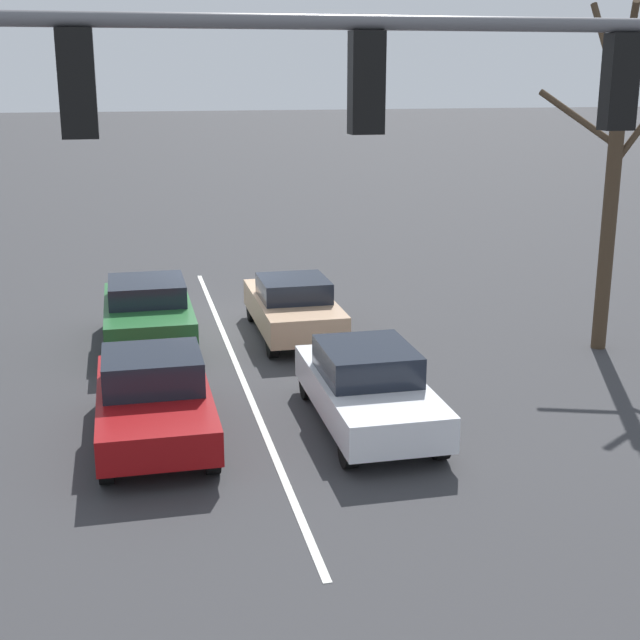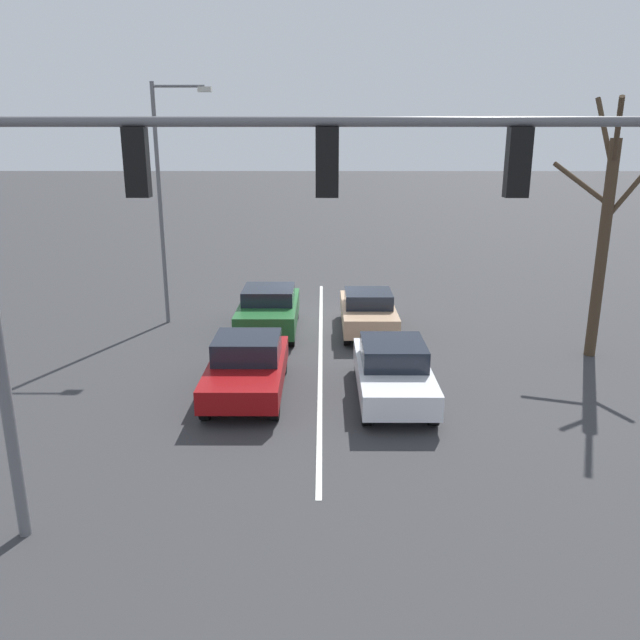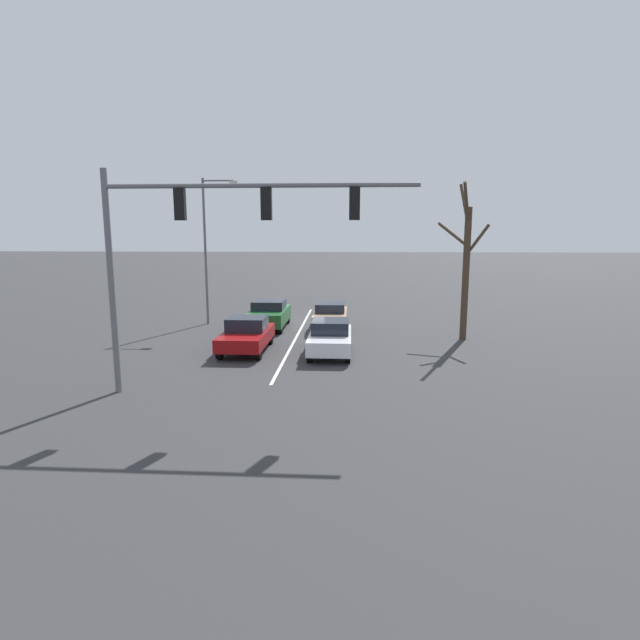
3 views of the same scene
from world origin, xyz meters
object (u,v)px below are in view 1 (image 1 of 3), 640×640
at_px(traffic_signal_gantry, 162,172).
at_px(car_darkgreen_midlane_second, 148,313).
at_px(bare_tree_near, 610,184).
at_px(car_tan_leftlane_second, 293,306).
at_px(car_white_leftlane_front, 368,387).
at_px(car_maroon_midlane_front, 154,397).

bearing_deg(traffic_signal_gantry, car_darkgreen_midlane_second, -90.27).
bearing_deg(bare_tree_near, car_tan_leftlane_second, -19.93).
bearing_deg(traffic_signal_gantry, bare_tree_near, -137.68).
bearing_deg(car_tan_leftlane_second, car_darkgreen_midlane_second, 0.25).
bearing_deg(car_white_leftlane_front, car_maroon_midlane_front, -3.44).
distance_m(traffic_signal_gantry, bare_tree_near, 13.58).
bearing_deg(traffic_signal_gantry, car_white_leftlane_front, -122.29).
xyz_separation_m(car_maroon_midlane_front, bare_tree_near, (-10.03, -3.09, 2.97)).
height_order(car_white_leftlane_front, bare_tree_near, bare_tree_near).
relative_size(car_maroon_midlane_front, car_white_leftlane_front, 0.98).
height_order(car_maroon_midlane_front, car_darkgreen_midlane_second, car_darkgreen_midlane_second).
xyz_separation_m(car_darkgreen_midlane_second, bare_tree_near, (-9.93, 2.37, 2.94)).
height_order(car_darkgreen_midlane_second, car_tan_leftlane_second, car_darkgreen_midlane_second).
bearing_deg(bare_tree_near, traffic_signal_gantry, 42.32).
bearing_deg(car_maroon_midlane_front, car_darkgreen_midlane_second, -91.04).
distance_m(car_darkgreen_midlane_second, car_tan_leftlane_second, 3.36).
bearing_deg(car_white_leftlane_front, bare_tree_near, -152.41).
height_order(car_white_leftlane_front, traffic_signal_gantry, traffic_signal_gantry).
distance_m(car_white_leftlane_front, car_darkgreen_midlane_second, 6.72).
bearing_deg(car_tan_leftlane_second, car_white_leftlane_front, 92.39).
height_order(car_maroon_midlane_front, bare_tree_near, bare_tree_near).
xyz_separation_m(car_darkgreen_midlane_second, car_tan_leftlane_second, (-3.36, -0.01, -0.05)).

